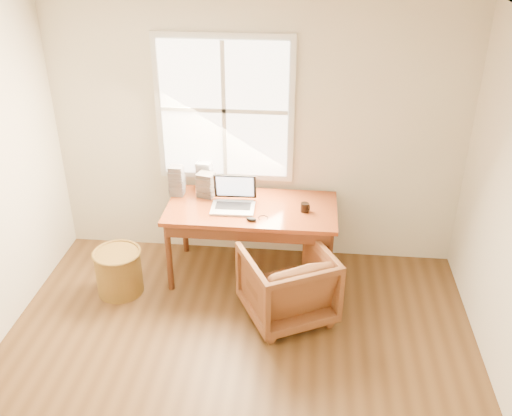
{
  "coord_description": "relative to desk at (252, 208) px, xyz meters",
  "views": [
    {
      "loc": [
        0.52,
        -2.9,
        3.27
      ],
      "look_at": [
        0.06,
        1.65,
        0.82
      ],
      "focal_mm": 40.0,
      "sensor_mm": 36.0,
      "label": 1
    }
  ],
  "objects": [
    {
      "name": "room_shell",
      "position": [
        -0.02,
        -1.64,
        0.59
      ],
      "size": [
        4.04,
        4.54,
        2.64
      ],
      "color": "brown",
      "rests_on": "ground"
    },
    {
      "name": "desk",
      "position": [
        0.0,
        0.0,
        0.0
      ],
      "size": [
        1.6,
        0.8,
        0.04
      ],
      "primitive_type": "cube",
      "color": "brown",
      "rests_on": "room_shell"
    },
    {
      "name": "armchair",
      "position": [
        0.38,
        -0.62,
        -0.4
      ],
      "size": [
        0.97,
        0.98,
        0.67
      ],
      "primitive_type": "imported",
      "rotation": [
        0.0,
        0.0,
        3.62
      ],
      "color": "brown",
      "rests_on": "room_shell"
    },
    {
      "name": "wicker_stool",
      "position": [
        -1.21,
        -0.43,
        -0.52
      ],
      "size": [
        0.48,
        0.48,
        0.43
      ],
      "primitive_type": "cylinder",
      "rotation": [
        0.0,
        0.0,
        -0.14
      ],
      "color": "brown",
      "rests_on": "room_shell"
    },
    {
      "name": "laptop",
      "position": [
        -0.17,
        -0.07,
        0.16
      ],
      "size": [
        0.39,
        0.41,
        0.29
      ],
      "primitive_type": null,
      "rotation": [
        0.0,
        0.0,
        0.02
      ],
      "color": "#B6B9BE",
      "rests_on": "desk"
    },
    {
      "name": "mouse",
      "position": [
        0.03,
        -0.27,
        0.04
      ],
      "size": [
        0.11,
        0.08,
        0.03
      ],
      "primitive_type": "ellipsoid",
      "rotation": [
        0.0,
        0.0,
        -0.28
      ],
      "color": "black",
      "rests_on": "desk"
    },
    {
      "name": "coffee_mug",
      "position": [
        0.5,
        -0.05,
        0.06
      ],
      "size": [
        0.08,
        0.08,
        0.09
      ],
      "primitive_type": "cylinder",
      "rotation": [
        0.0,
        0.0,
        -0.01
      ],
      "color": "black",
      "rests_on": "desk"
    },
    {
      "name": "cd_stack_a",
      "position": [
        -0.5,
        0.33,
        0.16
      ],
      "size": [
        0.16,
        0.15,
        0.29
      ],
      "primitive_type": "cube",
      "rotation": [
        0.0,
        0.0,
        -0.13
      ],
      "color": "silver",
      "rests_on": "desk"
    },
    {
      "name": "cd_stack_b",
      "position": [
        -0.46,
        0.18,
        0.14
      ],
      "size": [
        0.18,
        0.17,
        0.24
      ],
      "primitive_type": "cube",
      "rotation": [
        0.0,
        0.0,
        -0.26
      ],
      "color": "#28272D",
      "rests_on": "desk"
    },
    {
      "name": "cd_stack_c",
      "position": [
        -0.75,
        0.18,
        0.17
      ],
      "size": [
        0.14,
        0.12,
        0.3
      ],
      "primitive_type": "cube",
      "rotation": [
        0.0,
        0.0,
        -0.03
      ],
      "color": "#9796A2",
      "rests_on": "desk"
    },
    {
      "name": "cd_stack_d",
      "position": [
        -0.46,
        0.25,
        0.12
      ],
      "size": [
        0.15,
        0.14,
        0.19
      ],
      "primitive_type": "cube",
      "rotation": [
        0.0,
        0.0,
        0.01
      ],
      "color": "silver",
      "rests_on": "desk"
    }
  ]
}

